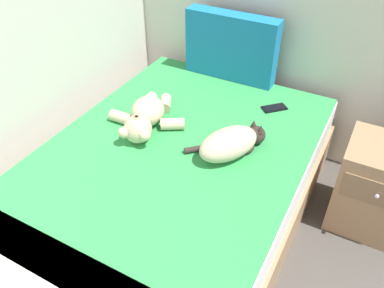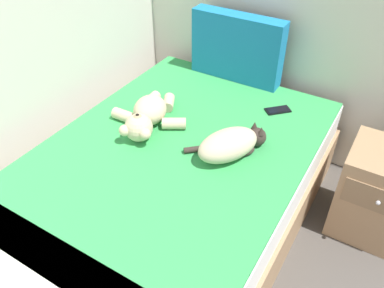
# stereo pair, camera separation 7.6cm
# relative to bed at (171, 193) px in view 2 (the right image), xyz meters

# --- Properties ---
(bed) EXTENTS (1.35, 2.01, 0.55)m
(bed) POSITION_rel_bed_xyz_m (0.00, 0.00, 0.00)
(bed) COLOR #9E7A56
(bed) RESTS_ON ground_plane
(patterned_cushion) EXTENTS (0.62, 0.12, 0.44)m
(patterned_cushion) POSITION_rel_bed_xyz_m (-0.08, 0.92, 0.50)
(patterned_cushion) COLOR #1972AD
(patterned_cushion) RESTS_ON bed
(cat) EXTENTS (0.38, 0.41, 0.15)m
(cat) POSITION_rel_bed_xyz_m (0.27, 0.16, 0.35)
(cat) COLOR #C6B293
(cat) RESTS_ON bed
(teddy_bear) EXTENTS (0.43, 0.52, 0.17)m
(teddy_bear) POSITION_rel_bed_xyz_m (-0.25, 0.15, 0.35)
(teddy_bear) COLOR beige
(teddy_bear) RESTS_ON bed
(cell_phone) EXTENTS (0.16, 0.16, 0.01)m
(cell_phone) POSITION_rel_bed_xyz_m (0.33, 0.68, 0.28)
(cell_phone) COLOR black
(cell_phone) RESTS_ON bed
(nightstand) EXTENTS (0.42, 0.42, 0.55)m
(nightstand) POSITION_rel_bed_xyz_m (1.01, 0.59, 0.00)
(nightstand) COLOR #9E7A56
(nightstand) RESTS_ON ground_plane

